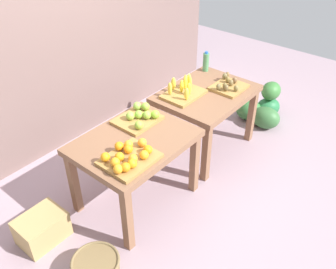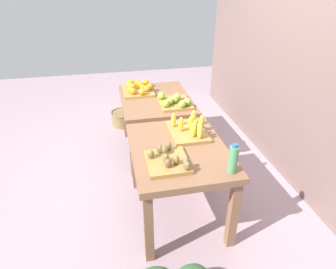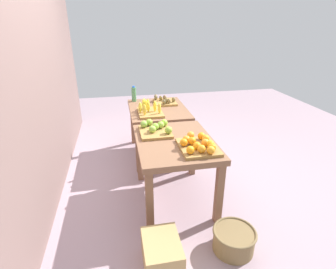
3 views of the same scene
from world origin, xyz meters
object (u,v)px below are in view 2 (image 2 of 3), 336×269
display_table_right (178,158)px  water_bottle (233,159)px  apple_bin (174,102)px  wicker_basket (124,117)px  banana_crate (189,129)px  kiwi_bin (168,160)px  orange_bin (138,88)px  display_table_left (156,106)px  cardboard_produce_box (166,111)px

display_table_right → water_bottle: (0.41, 0.30, 0.22)m
apple_bin → wicker_basket: apple_bin is taller
banana_crate → kiwi_bin: (0.42, -0.29, -0.02)m
water_bottle → wicker_basket: 2.56m
orange_bin → display_table_right: bearing=7.5°
display_table_right → wicker_basket: (-1.95, -0.35, -0.51)m
display_table_left → orange_bin: orange_bin is taller
orange_bin → banana_crate: banana_crate is taller
orange_bin → apple_bin: bearing=34.9°
apple_bin → kiwi_bin: 1.12m
apple_bin → water_bottle: water_bottle is taller
orange_bin → apple_bin: size_ratio=1.11×
kiwi_bin → cardboard_produce_box: bearing=168.8°
water_bottle → banana_crate: bearing=-166.1°
display_table_left → wicker_basket: bearing=-157.2°
display_table_left → display_table_right: (1.12, 0.00, 0.00)m
apple_bin → kiwi_bin: (1.08, -0.30, -0.01)m
wicker_basket → cardboard_produce_box: (-0.04, 0.65, 0.02)m
banana_crate → water_bottle: 0.65m
display_table_right → cardboard_produce_box: display_table_right is taller
orange_bin → water_bottle: water_bottle is taller
apple_bin → cardboard_produce_box: size_ratio=1.04×
banana_crate → display_table_left: bearing=-170.6°
banana_crate → wicker_basket: (-1.74, -0.50, -0.66)m
apple_bin → water_bottle: bearing=6.2°
apple_bin → water_bottle: (1.28, 0.14, 0.07)m
display_table_right → kiwi_bin: 0.28m
display_table_left → banana_crate: banana_crate is taller
banana_crate → water_bottle: (0.62, 0.15, 0.06)m
banana_crate → kiwi_bin: 0.51m
kiwi_bin → orange_bin: bearing=-178.5°
apple_bin → cardboard_produce_box: (-1.13, 0.14, -0.64)m
kiwi_bin → cardboard_produce_box: (-2.21, 0.44, -0.63)m
apple_bin → banana_crate: 0.66m
display_table_right → cardboard_produce_box: size_ratio=2.60×
apple_bin → banana_crate: banana_crate is taller
apple_bin → banana_crate: (0.66, -0.01, 0.01)m
display_table_left → display_table_right: same height
display_table_right → banana_crate: size_ratio=2.36×
banana_crate → cardboard_produce_box: bearing=175.2°
orange_bin → banana_crate: size_ratio=1.05×
kiwi_bin → banana_crate: bearing=145.7°
water_bottle → cardboard_produce_box: size_ratio=0.59×
orange_bin → cardboard_produce_box: orange_bin is taller
display_table_left → orange_bin: (-0.24, -0.18, 0.15)m
cardboard_produce_box → display_table_left: bearing=-18.9°
display_table_right → cardboard_produce_box: bearing=171.5°
orange_bin → kiwi_bin: orange_bin is taller
orange_bin → apple_bin: (0.49, 0.34, -0.00)m
display_table_left → kiwi_bin: (1.33, -0.14, 0.14)m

